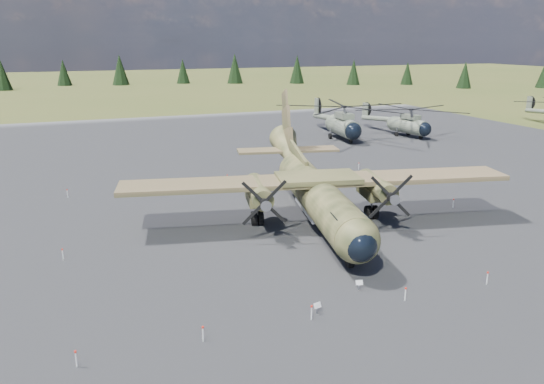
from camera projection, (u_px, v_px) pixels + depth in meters
name	position (u px, v px, depth m)	size (l,w,h in m)	color
ground	(285.00, 230.00, 42.22)	(500.00, 500.00, 0.00)	brown
apron	(245.00, 197.00, 51.18)	(120.00, 120.00, 0.04)	#56575B
transport_plane	(314.00, 186.00, 43.94)	(31.47, 28.26, 10.39)	#373D21
helicopter_near	(343.00, 115.00, 79.80)	(22.85, 25.33, 5.24)	slate
helicopter_mid	(408.00, 117.00, 82.48)	(20.19, 21.93, 4.46)	slate
info_placard_left	(317.00, 306.00, 29.21)	(0.47, 0.28, 0.69)	gray
info_placard_right	(359.00, 284.00, 31.96)	(0.46, 0.27, 0.67)	gray
barrier_fence	(280.00, 225.00, 41.85)	(33.12, 29.62, 0.85)	white
treeline	(373.00, 180.00, 38.76)	(316.37, 320.55, 10.98)	black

